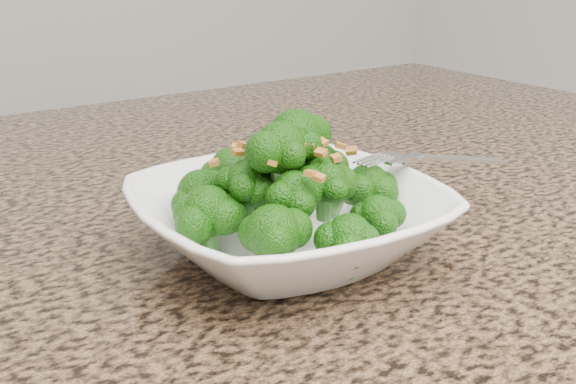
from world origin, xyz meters
TOP-DOWN VIEW (x-y plane):
  - granite_counter at (0.00, 0.30)m, footprint 1.64×1.04m
  - bowl at (0.12, 0.24)m, footprint 0.23×0.23m
  - broccoli_pile at (0.12, 0.24)m, footprint 0.19×0.19m
  - garlic_topping at (0.12, 0.24)m, footprint 0.11×0.11m
  - fork at (0.23, 0.23)m, footprint 0.18×0.03m

SIDE VIEW (x-z plane):
  - granite_counter at x=0.00m, z-range 0.87..0.90m
  - bowl at x=0.12m, z-range 0.90..0.95m
  - fork at x=0.23m, z-range 0.95..0.97m
  - broccoli_pile at x=0.12m, z-range 0.95..1.02m
  - garlic_topping at x=0.12m, z-range 1.02..1.03m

